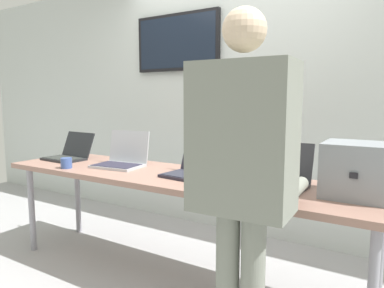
# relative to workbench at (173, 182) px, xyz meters

# --- Properties ---
(ground) EXTENTS (8.00, 8.00, 0.04)m
(ground) POSITION_rel_workbench_xyz_m (0.00, 0.00, -0.75)
(ground) COLOR #9F9FA2
(back_wall) EXTENTS (8.00, 0.11, 2.63)m
(back_wall) POSITION_rel_workbench_xyz_m (-0.02, 1.13, 0.60)
(back_wall) COLOR silver
(back_wall) RESTS_ON ground
(workbench) EXTENTS (2.84, 0.70, 0.78)m
(workbench) POSITION_rel_workbench_xyz_m (0.00, 0.00, 0.00)
(workbench) COLOR #966E60
(workbench) RESTS_ON ground
(equipment_box) EXTENTS (0.35, 0.33, 0.30)m
(equipment_box) POSITION_rel_workbench_xyz_m (1.19, 0.05, 0.20)
(equipment_box) COLOR gray
(equipment_box) RESTS_ON workbench
(laptop_station_0) EXTENTS (0.38, 0.34, 0.23)m
(laptop_station_0) POSITION_rel_workbench_xyz_m (-1.15, 0.04, 0.11)
(laptop_station_0) COLOR black
(laptop_station_0) RESTS_ON workbench
(laptop_station_1) EXTENTS (0.40, 0.35, 0.28)m
(laptop_station_1) POSITION_rel_workbench_xyz_m (-0.53, 0.05, 0.12)
(laptop_station_1) COLOR #ABAFB6
(laptop_station_1) RESTS_ON workbench
(laptop_station_2) EXTENTS (0.35, 0.37, 0.26)m
(laptop_station_2) POSITION_rel_workbench_xyz_m (0.14, 0.04, 0.11)
(laptop_station_2) COLOR #23212C
(laptop_station_2) RESTS_ON workbench
(laptop_station_3) EXTENTS (0.33, 0.33, 0.26)m
(laptop_station_3) POSITION_rel_workbench_xyz_m (0.77, 0.07, 0.11)
(laptop_station_3) COLOR #36383E
(laptop_station_3) RESTS_ON workbench
(person) EXTENTS (0.45, 0.59, 1.70)m
(person) POSITION_rel_workbench_xyz_m (0.80, -0.62, 0.30)
(person) COLOR gray
(person) RESTS_ON ground
(coffee_mug) EXTENTS (0.09, 0.09, 0.08)m
(coffee_mug) POSITION_rel_workbench_xyz_m (-0.84, -0.25, 0.09)
(coffee_mug) COLOR #395294
(coffee_mug) RESTS_ON workbench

